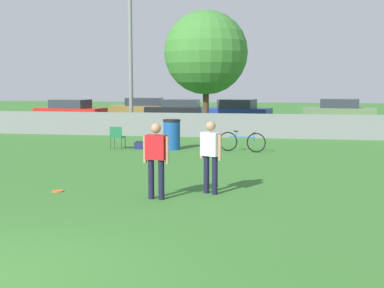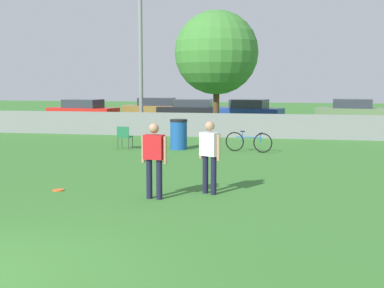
{
  "view_description": "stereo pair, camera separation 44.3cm",
  "coord_description": "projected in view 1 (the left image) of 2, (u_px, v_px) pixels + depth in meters",
  "views": [
    {
      "loc": [
        3.81,
        -6.03,
        2.51
      ],
      "look_at": [
        1.62,
        6.34,
        1.05
      ],
      "focal_mm": 50.0,
      "sensor_mm": 36.0,
      "label": 1
    },
    {
      "loc": [
        4.25,
        -5.95,
        2.51
      ],
      "look_at": [
        1.62,
        6.34,
        1.05
      ],
      "focal_mm": 50.0,
      "sensor_mm": 36.0,
      "label": 2
    }
  ],
  "objects": [
    {
      "name": "gear_bag_sideline",
      "position": [
        142.0,
        145.0,
        20.13
      ],
      "size": [
        0.58,
        0.32,
        0.28
      ],
      "color": "navy",
      "rests_on": "ground_plane"
    },
    {
      "name": "parked_car_tan",
      "position": [
        144.0,
        109.0,
        36.46
      ],
      "size": [
        4.65,
        1.95,
        1.44
      ],
      "rotation": [
        0.0,
        0.0,
        0.05
      ],
      "color": "black",
      "rests_on": "ground_plane"
    },
    {
      "name": "tree_near_pole",
      "position": [
        206.0,
        53.0,
        27.66
      ],
      "size": [
        4.34,
        4.34,
        6.2
      ],
      "color": "#4C331E",
      "rests_on": "ground_plane"
    },
    {
      "name": "parked_car_blue",
      "position": [
        237.0,
        111.0,
        33.09
      ],
      "size": [
        4.35,
        2.59,
        1.44
      ],
      "rotation": [
        0.0,
        0.0,
        -0.2
      ],
      "color": "black",
      "rests_on": "ground_plane"
    },
    {
      "name": "bicycle_sideline",
      "position": [
        242.0,
        142.0,
        19.31
      ],
      "size": [
        1.73,
        0.51,
        0.76
      ],
      "rotation": [
        0.0,
        0.0,
        -0.2
      ],
      "color": "black",
      "rests_on": "ground_plane"
    },
    {
      "name": "parked_car_dark",
      "position": [
        181.0,
        110.0,
        35.26
      ],
      "size": [
        4.64,
        1.86,
        1.38
      ],
      "rotation": [
        0.0,
        0.0,
        0.03
      ],
      "color": "black",
      "rests_on": "ground_plane"
    },
    {
      "name": "fence_backline",
      "position": [
        202.0,
        125.0,
        24.39
      ],
      "size": [
        25.26,
        0.07,
        1.21
      ],
      "color": "gray",
      "rests_on": "ground_plane"
    },
    {
      "name": "folding_chair_sideline",
      "position": [
        117.0,
        136.0,
        19.98
      ],
      "size": [
        0.49,
        0.49,
        0.86
      ],
      "rotation": [
        0.0,
        0.0,
        3.11
      ],
      "color": "#333338",
      "rests_on": "ground_plane"
    },
    {
      "name": "frisbee_disc",
      "position": [
        58.0,
        191.0,
        12.3
      ],
      "size": [
        0.27,
        0.27,
        0.03
      ],
      "color": "#E5591E",
      "rests_on": "ground_plane"
    },
    {
      "name": "light_pole",
      "position": [
        130.0,
        25.0,
        25.73
      ],
      "size": [
        0.9,
        0.36,
        8.95
      ],
      "color": "gray",
      "rests_on": "ground_plane"
    },
    {
      "name": "parked_car_olive",
      "position": [
        340.0,
        111.0,
        33.0
      ],
      "size": [
        4.56,
        2.27,
        1.48
      ],
      "rotation": [
        0.0,
        0.0,
        -0.14
      ],
      "color": "black",
      "rests_on": "ground_plane"
    },
    {
      "name": "parked_car_red",
      "position": [
        70.0,
        111.0,
        33.35
      ],
      "size": [
        4.46,
        2.25,
        1.42
      ],
      "rotation": [
        0.0,
        0.0,
        -0.12
      ],
      "color": "black",
      "rests_on": "ground_plane"
    },
    {
      "name": "trash_bin",
      "position": [
        172.0,
        134.0,
        19.95
      ],
      "size": [
        0.66,
        0.66,
        1.13
      ],
      "color": "#194C99",
      "rests_on": "ground_plane"
    },
    {
      "name": "player_defender_red",
      "position": [
        156.0,
        155.0,
        11.41
      ],
      "size": [
        0.58,
        0.28,
        1.64
      ],
      "rotation": [
        0.0,
        0.0,
        -0.14
      ],
      "color": "#191933",
      "rests_on": "ground_plane"
    },
    {
      "name": "player_receiver_white",
      "position": [
        211.0,
        152.0,
        11.97
      ],
      "size": [
        0.52,
        0.4,
        1.64
      ],
      "rotation": [
        0.0,
        0.0,
        -0.5
      ],
      "color": "#191933",
      "rests_on": "ground_plane"
    }
  ]
}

